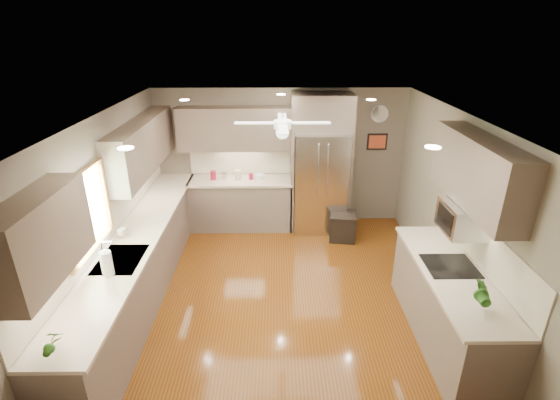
{
  "coord_description": "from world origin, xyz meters",
  "views": [
    {
      "loc": [
        -0.08,
        -4.64,
        3.48
      ],
      "look_at": [
        -0.03,
        0.6,
        1.22
      ],
      "focal_mm": 26.0,
      "sensor_mm": 36.0,
      "label": 1
    }
  ],
  "objects_px": {
    "potted_plant_right": "(483,293)",
    "paper_towel": "(107,264)",
    "canister_d": "(251,176)",
    "stool": "(342,226)",
    "canister_a": "(213,175)",
    "bowl": "(259,178)",
    "canister_b": "(224,176)",
    "refrigerator": "(320,167)",
    "potted_plant_left": "(50,342)",
    "soap_bottle": "(123,231)",
    "canister_c": "(238,175)",
    "microwave": "(463,218)"
  },
  "relations": [
    {
      "from": "potted_plant_right",
      "to": "paper_towel",
      "type": "height_order",
      "value": "potted_plant_right"
    },
    {
      "from": "canister_d",
      "to": "stool",
      "type": "bearing_deg",
      "value": -17.19
    },
    {
      "from": "potted_plant_right",
      "to": "canister_d",
      "type": "bearing_deg",
      "value": 123.93
    },
    {
      "from": "canister_a",
      "to": "bowl",
      "type": "bearing_deg",
      "value": -0.92
    },
    {
      "from": "canister_b",
      "to": "canister_d",
      "type": "height_order",
      "value": "canister_b"
    },
    {
      "from": "potted_plant_right",
      "to": "refrigerator",
      "type": "distance_m",
      "value": 3.79
    },
    {
      "from": "potted_plant_left",
      "to": "stool",
      "type": "xyz_separation_m",
      "value": [
        3.04,
        3.72,
        -0.85
      ]
    },
    {
      "from": "canister_d",
      "to": "stool",
      "type": "xyz_separation_m",
      "value": [
        1.62,
        -0.5,
        -0.76
      ]
    },
    {
      "from": "bowl",
      "to": "paper_towel",
      "type": "bearing_deg",
      "value": -117.52
    },
    {
      "from": "soap_bottle",
      "to": "canister_b",
      "type": "bearing_deg",
      "value": 63.29
    },
    {
      "from": "soap_bottle",
      "to": "refrigerator",
      "type": "relative_size",
      "value": 0.07
    },
    {
      "from": "paper_towel",
      "to": "canister_d",
      "type": "bearing_deg",
      "value": 64.93
    },
    {
      "from": "stool",
      "to": "refrigerator",
      "type": "bearing_deg",
      "value": 129.73
    },
    {
      "from": "canister_c",
      "to": "paper_towel",
      "type": "height_order",
      "value": "paper_towel"
    },
    {
      "from": "canister_c",
      "to": "paper_towel",
      "type": "xyz_separation_m",
      "value": [
        -1.18,
        -3.01,
        0.05
      ]
    },
    {
      "from": "bowl",
      "to": "refrigerator",
      "type": "bearing_deg",
      "value": -0.89
    },
    {
      "from": "canister_b",
      "to": "stool",
      "type": "xyz_separation_m",
      "value": [
        2.09,
        -0.51,
        -0.77
      ]
    },
    {
      "from": "canister_d",
      "to": "microwave",
      "type": "xyz_separation_m",
      "value": [
        2.56,
        -2.75,
        0.48
      ]
    },
    {
      "from": "soap_bottle",
      "to": "microwave",
      "type": "xyz_separation_m",
      "value": [
        4.11,
        -0.61,
        0.46
      ]
    },
    {
      "from": "potted_plant_right",
      "to": "paper_towel",
      "type": "relative_size",
      "value": 1.03
    },
    {
      "from": "refrigerator",
      "to": "paper_towel",
      "type": "distance_m",
      "value": 3.99
    },
    {
      "from": "canister_b",
      "to": "microwave",
      "type": "relative_size",
      "value": 0.27
    },
    {
      "from": "canister_a",
      "to": "potted_plant_right",
      "type": "bearing_deg",
      "value": -49.29
    },
    {
      "from": "canister_c",
      "to": "microwave",
      "type": "distance_m",
      "value": 3.93
    },
    {
      "from": "canister_b",
      "to": "stool",
      "type": "distance_m",
      "value": 2.29
    },
    {
      "from": "potted_plant_left",
      "to": "bowl",
      "type": "bearing_deg",
      "value": 69.49
    },
    {
      "from": "soap_bottle",
      "to": "refrigerator",
      "type": "height_order",
      "value": "refrigerator"
    },
    {
      "from": "microwave",
      "to": "stool",
      "type": "relative_size",
      "value": 1.09
    },
    {
      "from": "canister_c",
      "to": "soap_bottle",
      "type": "relative_size",
      "value": 1.04
    },
    {
      "from": "microwave",
      "to": "bowl",
      "type": "bearing_deg",
      "value": 131.48
    },
    {
      "from": "canister_c",
      "to": "paper_towel",
      "type": "bearing_deg",
      "value": -111.45
    },
    {
      "from": "potted_plant_right",
      "to": "refrigerator",
      "type": "xyz_separation_m",
      "value": [
        -1.21,
        3.59,
        0.09
      ]
    },
    {
      "from": "canister_c",
      "to": "potted_plant_right",
      "type": "distance_m",
      "value": 4.5
    },
    {
      "from": "stool",
      "to": "canister_a",
      "type": "bearing_deg",
      "value": 167.89
    },
    {
      "from": "canister_a",
      "to": "potted_plant_right",
      "type": "xyz_separation_m",
      "value": [
        3.11,
        -3.62,
        0.08
      ]
    },
    {
      "from": "canister_b",
      "to": "potted_plant_left",
      "type": "relative_size",
      "value": 0.52
    },
    {
      "from": "canister_c",
      "to": "bowl",
      "type": "distance_m",
      "value": 0.38
    },
    {
      "from": "potted_plant_right",
      "to": "refrigerator",
      "type": "height_order",
      "value": "refrigerator"
    },
    {
      "from": "microwave",
      "to": "potted_plant_right",
      "type": "bearing_deg",
      "value": -97.52
    },
    {
      "from": "canister_c",
      "to": "soap_bottle",
      "type": "xyz_separation_m",
      "value": [
        -1.32,
        -2.12,
        -0.01
      ]
    },
    {
      "from": "canister_b",
      "to": "stool",
      "type": "bearing_deg",
      "value": -13.63
    },
    {
      "from": "potted_plant_left",
      "to": "potted_plant_right",
      "type": "distance_m",
      "value": 3.91
    },
    {
      "from": "canister_c",
      "to": "refrigerator",
      "type": "height_order",
      "value": "refrigerator"
    },
    {
      "from": "canister_d",
      "to": "bowl",
      "type": "distance_m",
      "value": 0.16
    },
    {
      "from": "canister_d",
      "to": "potted_plant_left",
      "type": "relative_size",
      "value": 0.41
    },
    {
      "from": "canister_b",
      "to": "canister_c",
      "type": "xyz_separation_m",
      "value": [
        0.25,
        -0.01,
        0.02
      ]
    },
    {
      "from": "canister_b",
      "to": "potted_plant_right",
      "type": "xyz_separation_m",
      "value": [
        2.92,
        -3.64,
        0.09
      ]
    },
    {
      "from": "canister_c",
      "to": "refrigerator",
      "type": "xyz_separation_m",
      "value": [
        1.46,
        -0.03,
        0.16
      ]
    },
    {
      "from": "paper_towel",
      "to": "stool",
      "type": "bearing_deg",
      "value": 39.77
    },
    {
      "from": "potted_plant_right",
      "to": "bowl",
      "type": "distance_m",
      "value": 4.28
    }
  ]
}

